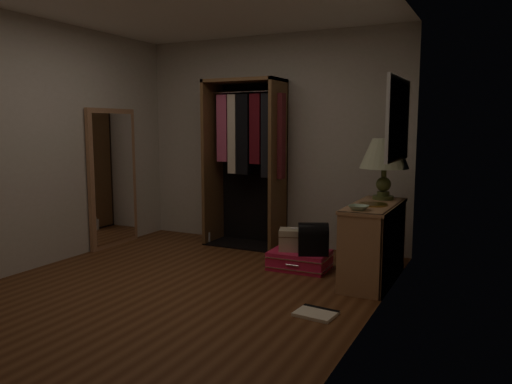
% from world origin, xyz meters
% --- Properties ---
extents(ground, '(4.00, 4.00, 0.00)m').
position_xyz_m(ground, '(0.00, 0.00, 0.00)').
color(ground, '#573018').
rests_on(ground, ground).
extents(room_walls, '(3.52, 4.02, 2.60)m').
position_xyz_m(room_walls, '(0.08, 0.04, 1.50)').
color(room_walls, '#BDB6A9').
rests_on(room_walls, ground).
extents(console_bookshelf, '(0.42, 1.12, 0.75)m').
position_xyz_m(console_bookshelf, '(1.54, 1.05, 0.39)').
color(console_bookshelf, '#AC7953').
rests_on(console_bookshelf, ground).
extents(open_wardrobe, '(1.01, 0.50, 2.05)m').
position_xyz_m(open_wardrobe, '(-0.21, 1.77, 1.21)').
color(open_wardrobe, brown).
rests_on(open_wardrobe, ground).
extents(floor_mirror, '(0.06, 0.80, 1.70)m').
position_xyz_m(floor_mirror, '(-1.70, 1.00, 0.85)').
color(floor_mirror, '#A2704E').
rests_on(floor_mirror, ground).
extents(pink_suitcase, '(0.64, 0.47, 0.19)m').
position_xyz_m(pink_suitcase, '(0.76, 1.05, 0.10)').
color(pink_suitcase, '#E41B4D').
rests_on(pink_suitcase, ground).
extents(train_case, '(0.39, 0.33, 0.24)m').
position_xyz_m(train_case, '(0.70, 1.07, 0.30)').
color(train_case, '#BDAF90').
rests_on(train_case, pink_suitcase).
extents(black_bag, '(0.36, 0.30, 0.33)m').
position_xyz_m(black_bag, '(0.93, 0.99, 0.36)').
color(black_bag, black).
rests_on(black_bag, pink_suitcase).
extents(table_lamp, '(0.60, 0.60, 0.61)m').
position_xyz_m(table_lamp, '(1.54, 1.36, 1.20)').
color(table_lamp, '#455328').
rests_on(table_lamp, console_bookshelf).
extents(brass_tray, '(0.35, 0.35, 0.02)m').
position_xyz_m(brass_tray, '(1.54, 0.93, 0.76)').
color(brass_tray, '#AC8E42').
rests_on(brass_tray, console_bookshelf).
extents(ceramic_bowl, '(0.19, 0.19, 0.04)m').
position_xyz_m(ceramic_bowl, '(1.49, 0.60, 0.77)').
color(ceramic_bowl, '#9AB99A').
rests_on(ceramic_bowl, console_bookshelf).
extents(white_jug, '(0.11, 0.11, 0.18)m').
position_xyz_m(white_jug, '(-0.73, 1.60, 0.08)').
color(white_jug, white).
rests_on(white_jug, ground).
extents(floor_book, '(0.33, 0.28, 0.03)m').
position_xyz_m(floor_book, '(1.35, -0.08, 0.01)').
color(floor_book, '#F3E9CD').
rests_on(floor_book, ground).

